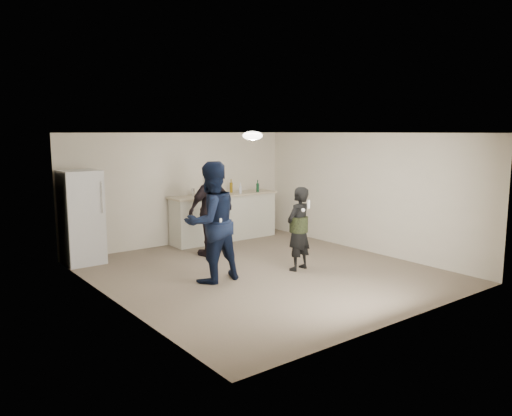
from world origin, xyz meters
TOP-DOWN VIEW (x-y plane):
  - floor at (0.00, 0.00)m, footprint 6.00×6.00m
  - ceiling at (0.00, 0.00)m, footprint 6.00×6.00m
  - wall_back at (0.00, 3.00)m, footprint 6.00×0.00m
  - wall_front at (0.00, -3.00)m, footprint 6.00×0.00m
  - wall_left at (-2.75, 0.00)m, footprint 0.00×6.00m
  - wall_right at (2.75, 0.00)m, footprint 0.00×6.00m
  - counter at (0.95, 2.67)m, footprint 2.60×0.56m
  - counter_top at (0.95, 2.67)m, footprint 2.68×0.64m
  - fridge at (-2.38, 2.60)m, footprint 0.70×0.70m
  - fridge_handle at (-2.10, 2.23)m, footprint 0.02×0.02m
  - ceiling_dome at (0.00, 0.30)m, footprint 0.36×0.36m
  - shaker at (0.20, 2.79)m, footprint 0.08×0.08m
  - man at (-1.03, 0.09)m, footprint 1.03×0.82m
  - woman at (0.61, -0.28)m, footprint 0.62×0.47m
  - camo_shorts at (0.61, -0.28)m, footprint 0.34×0.34m
  - spectator at (-0.07, 1.62)m, footprint 1.15×0.60m
  - remote_man at (-1.03, -0.19)m, footprint 0.04×0.04m
  - nunchuk_man at (-0.91, -0.16)m, footprint 0.07×0.07m
  - remote_woman at (0.61, -0.53)m, footprint 0.04×0.04m
  - nunchuk_woman at (0.51, -0.50)m, footprint 0.07×0.07m
  - bottle_cluster at (1.08, 2.62)m, footprint 1.36×0.37m

SIDE VIEW (x-z plane):
  - floor at x=0.00m, z-range 0.00..0.00m
  - counter at x=0.95m, z-range 0.00..1.05m
  - woman at x=0.61m, z-range 0.00..1.54m
  - camo_shorts at x=0.61m, z-range 0.71..0.99m
  - fridge at x=-2.38m, z-range 0.00..1.80m
  - spectator at x=-0.07m, z-range 0.00..1.87m
  - nunchuk_man at x=-0.91m, z-range 0.95..1.01m
  - man at x=-1.03m, z-range 0.00..2.04m
  - remote_man at x=-1.03m, z-range 0.98..1.12m
  - counter_top at x=0.95m, z-range 1.05..1.09m
  - nunchuk_woman at x=0.51m, z-range 1.11..1.18m
  - shaker at x=0.20m, z-range 1.09..1.26m
  - bottle_cluster at x=1.08m, z-range 1.08..1.32m
  - wall_back at x=0.00m, z-range -1.75..4.25m
  - wall_front at x=0.00m, z-range -1.75..4.25m
  - wall_left at x=-2.75m, z-range -1.75..4.25m
  - wall_right at x=2.75m, z-range -1.75..4.25m
  - remote_woman at x=0.61m, z-range 1.18..1.32m
  - fridge_handle at x=-2.10m, z-range 1.00..1.60m
  - ceiling_dome at x=0.00m, z-range 2.37..2.53m
  - ceiling at x=0.00m, z-range 2.50..2.50m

